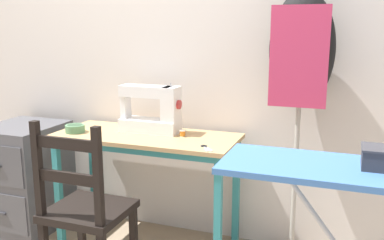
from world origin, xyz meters
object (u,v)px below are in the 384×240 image
(fabric_bowl, at_px, (75,128))
(filing_cabinet, at_px, (26,176))
(sewing_machine, at_px, (153,111))
(ironing_board, at_px, (371,182))
(wooden_chair, at_px, (86,212))
(dress_form, at_px, (301,63))
(scissors, at_px, (205,147))
(thread_spool_near_machine, at_px, (183,133))

(fabric_bowl, bearing_deg, filing_cabinet, 174.09)
(sewing_machine, relative_size, ironing_board, 0.36)
(wooden_chair, distance_m, dress_form, 1.40)
(sewing_machine, xyz_separation_m, scissors, (0.42, -0.23, -0.13))
(scissors, bearing_deg, filing_cabinet, 175.84)
(filing_cabinet, bearing_deg, scissors, -4.16)
(wooden_chair, relative_size, filing_cabinet, 1.29)
(scissors, xyz_separation_m, thread_spool_near_machine, (-0.21, 0.19, 0.02))
(wooden_chair, height_order, dress_form, dress_form)
(sewing_machine, relative_size, wooden_chair, 0.42)
(fabric_bowl, bearing_deg, thread_spool_near_machine, 11.40)
(filing_cabinet, bearing_deg, ironing_board, -16.13)
(sewing_machine, distance_m, wooden_chair, 0.77)
(filing_cabinet, bearing_deg, thread_spool_near_machine, 4.40)
(wooden_chair, relative_size, dress_form, 0.58)
(sewing_machine, bearing_deg, scissors, -28.57)
(filing_cabinet, height_order, dress_form, dress_form)
(ironing_board, bearing_deg, wooden_chair, 175.11)
(sewing_machine, bearing_deg, wooden_chair, -97.91)
(fabric_bowl, xyz_separation_m, scissors, (0.88, -0.05, -0.02))
(fabric_bowl, distance_m, filing_cabinet, 0.61)
(fabric_bowl, xyz_separation_m, wooden_chair, (0.37, -0.46, -0.31))
(fabric_bowl, xyz_separation_m, ironing_board, (1.70, -0.58, 0.07))
(filing_cabinet, bearing_deg, wooden_chair, -31.51)
(scissors, bearing_deg, ironing_board, -32.84)
(ironing_board, bearing_deg, filing_cabinet, 163.87)
(fabric_bowl, relative_size, filing_cabinet, 0.17)
(sewing_machine, relative_size, scissors, 3.41)
(thread_spool_near_machine, bearing_deg, fabric_bowl, -168.60)
(scissors, bearing_deg, thread_spool_near_machine, 138.17)
(fabric_bowl, relative_size, thread_spool_near_machine, 2.82)
(scissors, distance_m, dress_form, 0.70)
(wooden_chair, xyz_separation_m, ironing_board, (1.33, -0.11, 0.37))
(fabric_bowl, height_order, ironing_board, ironing_board)
(filing_cabinet, height_order, ironing_board, ironing_board)
(sewing_machine, xyz_separation_m, dress_form, (0.88, 0.05, 0.32))
(scissors, relative_size, ironing_board, 0.10)
(thread_spool_near_machine, bearing_deg, dress_form, 7.72)
(fabric_bowl, bearing_deg, dress_form, 9.58)
(fabric_bowl, distance_m, wooden_chair, 0.67)
(scissors, height_order, dress_form, dress_form)
(wooden_chair, bearing_deg, thread_spool_near_machine, 63.19)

